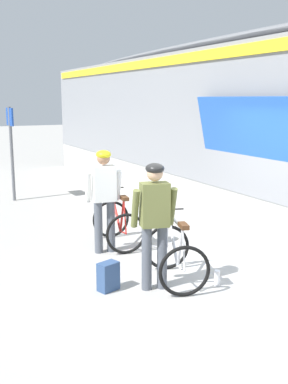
# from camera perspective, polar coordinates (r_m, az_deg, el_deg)

# --- Properties ---
(ground_plane) EXTENTS (80.00, 80.00, 0.00)m
(ground_plane) POSITION_cam_1_polar(r_m,az_deg,el_deg) (7.05, 6.35, -10.22)
(ground_plane) COLOR #A09E99
(cyclist_near_in_white) EXTENTS (0.64, 0.37, 1.76)m
(cyclist_near_in_white) POSITION_cam_1_polar(r_m,az_deg,el_deg) (7.77, -4.97, -0.01)
(cyclist_near_in_white) COLOR #4C515B
(cyclist_near_in_white) RESTS_ON ground
(cyclist_far_in_olive) EXTENTS (0.65, 0.40, 1.76)m
(cyclist_far_in_olive) POSITION_cam_1_polar(r_m,az_deg,el_deg) (6.22, 1.32, -2.88)
(cyclist_far_in_olive) COLOR #4C515B
(cyclist_far_in_olive) RESTS_ON ground
(bicycle_near_red) EXTENTS (0.86, 1.16, 0.99)m
(bicycle_near_red) POSITION_cam_1_polar(r_m,az_deg,el_deg) (8.27, -3.22, -3.93)
(bicycle_near_red) COLOR black
(bicycle_near_red) RESTS_ON ground
(bicycle_far_silver) EXTENTS (0.99, 1.23, 0.99)m
(bicycle_far_silver) POSITION_cam_1_polar(r_m,az_deg,el_deg) (6.64, 3.88, -7.84)
(bicycle_far_silver) COLOR black
(bicycle_far_silver) RESTS_ON ground
(backpack_on_platform) EXTENTS (0.32, 0.26, 0.40)m
(backpack_on_platform) POSITION_cam_1_polar(r_m,az_deg,el_deg) (6.45, -4.44, -10.38)
(backpack_on_platform) COLOR navy
(backpack_on_platform) RESTS_ON ground
(water_bottle_near_the_bikes) EXTENTS (0.08, 0.08, 0.23)m
(water_bottle_near_the_bikes) POSITION_cam_1_polar(r_m,az_deg,el_deg) (6.69, 9.03, -10.46)
(water_bottle_near_the_bikes) COLOR silver
(water_bottle_near_the_bikes) RESTS_ON ground
(platform_sign_post) EXTENTS (0.08, 0.70, 2.40)m
(platform_sign_post) POSITION_cam_1_polar(r_m,az_deg,el_deg) (12.20, -16.16, 6.46)
(platform_sign_post) COLOR #595B60
(platform_sign_post) RESTS_ON ground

